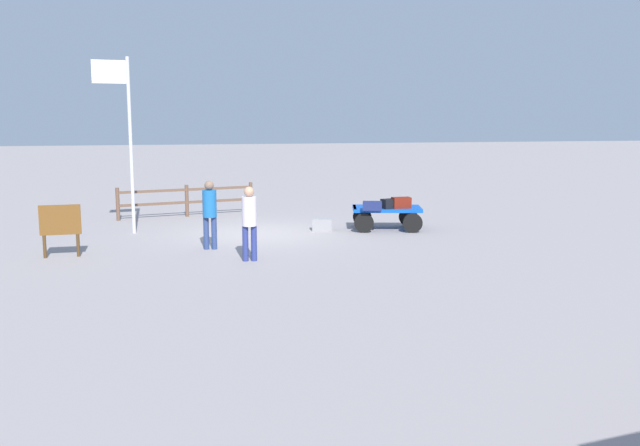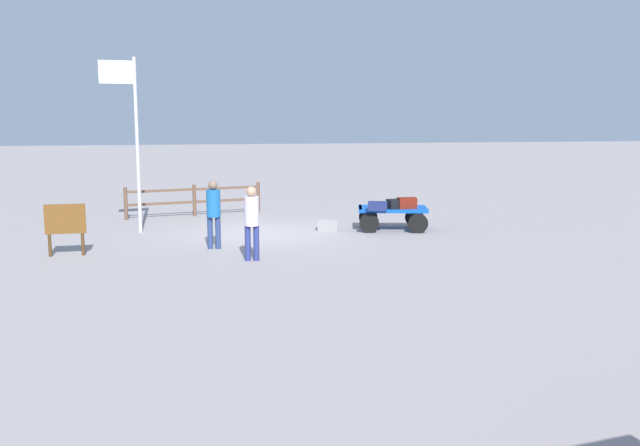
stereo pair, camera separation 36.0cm
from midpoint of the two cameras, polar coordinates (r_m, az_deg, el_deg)
The scene contains 11 objects.
ground_plane at distance 20.42m, azimuth -5.38°, elevation -0.89°, with size 120.00×120.00×0.00m, color gray.
luggage_cart at distance 21.17m, azimuth 4.86°, elevation 0.81°, with size 2.22×1.73×0.67m.
suitcase_grey at distance 20.44m, azimuth 3.73°, elevation 1.39°, with size 0.63×0.53×0.24m.
suitcase_tan at distance 20.88m, azimuth 5.34°, elevation 1.57°, with size 0.68×0.46×0.27m.
suitcase_maroon at distance 20.90m, azimuth 6.07°, elevation 1.63°, with size 0.55×0.32×0.32m.
suitcase_navy at distance 20.92m, azimuth -0.33°, elevation -0.13°, with size 0.63×0.45×0.35m.
worker_lead at distance 16.57m, azimuth -6.34°, elevation 0.43°, with size 0.37×0.37×1.76m.
worker_trailing at distance 18.15m, azimuth -9.44°, elevation 1.11°, with size 0.40×0.40×1.75m.
flagpole at distance 20.96m, azimuth -15.91°, elevation 7.44°, with size 1.02×0.21×5.00m.
signboard at distance 18.09m, azimuth -20.73°, elevation -0.06°, with size 0.95×0.12×1.27m.
wooden_fence at distance 24.13m, azimuth -11.10°, elevation 1.98°, with size 4.52×1.12×1.07m.
Camera 1 is at (2.31, 19.98, 3.43)m, focal length 39.74 mm.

